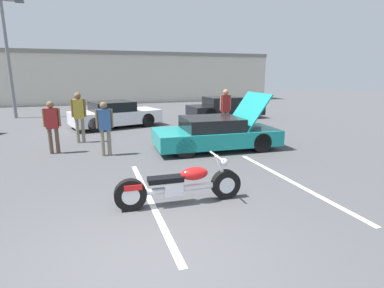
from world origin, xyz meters
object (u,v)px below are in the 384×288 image
(spectator_near_motorcycle, at_px, (225,106))
(spectator_far_lot, at_px, (79,113))
(motorcycle, at_px, (180,185))
(show_car_hood_open, at_px, (216,133))
(parked_car_right_row, at_px, (225,108))
(light_pole, at_px, (9,53))
(spectator_by_show_car, at_px, (105,124))
(spectator_midground, at_px, (52,123))
(parked_car_mid_row, at_px, (115,115))

(spectator_near_motorcycle, distance_m, spectator_far_lot, 5.99)
(motorcycle, relative_size, show_car_hood_open, 0.60)
(parked_car_right_row, relative_size, spectator_near_motorcycle, 2.29)
(motorcycle, height_order, spectator_near_motorcycle, spectator_near_motorcycle)
(light_pole, relative_size, show_car_hood_open, 1.55)
(parked_car_right_row, xyz_separation_m, spectator_by_show_car, (-6.94, -6.32, 0.41))
(spectator_midground, bearing_deg, parked_car_mid_row, 63.49)
(light_pole, xyz_separation_m, spectator_by_show_car, (4.47, -10.23, -2.63))
(spectator_near_motorcycle, bearing_deg, spectator_far_lot, -177.69)
(light_pole, bearing_deg, motorcycle, -68.61)
(show_car_hood_open, distance_m, spectator_far_lot, 5.08)
(spectator_midground, bearing_deg, motorcycle, -61.15)
(parked_car_mid_row, relative_size, spectator_midground, 2.65)
(motorcycle, bearing_deg, parked_car_mid_row, 94.77)
(spectator_by_show_car, height_order, spectator_far_lot, spectator_far_lot)
(spectator_by_show_car, xyz_separation_m, spectator_midground, (-1.56, 0.79, 0.00))
(parked_car_right_row, bearing_deg, motorcycle, -120.30)
(light_pole, bearing_deg, spectator_midground, -72.89)
(spectator_near_motorcycle, bearing_deg, spectator_by_show_car, -154.87)
(parked_car_right_row, bearing_deg, parked_car_mid_row, -172.55)
(show_car_hood_open, distance_m, spectator_by_show_car, 3.64)
(show_car_hood_open, xyz_separation_m, spectator_midground, (-5.16, 1.07, 0.45))
(spectator_near_motorcycle, height_order, spectator_far_lot, spectator_near_motorcycle)
(spectator_by_show_car, bearing_deg, spectator_far_lot, 110.09)
(spectator_far_lot, bearing_deg, spectator_near_motorcycle, 2.31)
(show_car_hood_open, relative_size, spectator_midground, 2.50)
(parked_car_right_row, relative_size, spectator_far_lot, 2.30)
(spectator_midground, xyz_separation_m, spectator_far_lot, (0.76, 1.40, 0.12))
(parked_car_mid_row, bearing_deg, light_pole, 121.44)
(spectator_far_lot, bearing_deg, motorcycle, -72.75)
(parked_car_right_row, relative_size, spectator_by_show_car, 2.54)
(motorcycle, distance_m, spectator_far_lot, 6.72)
(motorcycle, relative_size, spectator_midground, 1.50)
(show_car_hood_open, distance_m, parked_car_right_row, 7.40)
(light_pole, height_order, parked_car_right_row, light_pole)
(spectator_by_show_car, bearing_deg, light_pole, 113.60)
(light_pole, distance_m, spectator_by_show_car, 11.47)
(spectator_by_show_car, distance_m, spectator_midground, 1.75)
(light_pole, distance_m, motorcycle, 15.82)
(show_car_hood_open, bearing_deg, spectator_near_motorcycle, 62.41)
(spectator_midground, relative_size, spectator_far_lot, 0.91)
(parked_car_mid_row, bearing_deg, spectator_near_motorcycle, -48.02)
(light_pole, distance_m, parked_car_mid_row, 7.75)
(motorcycle, relative_size, spectator_near_motorcycle, 1.36)
(parked_car_right_row, bearing_deg, spectator_midground, -148.52)
(parked_car_right_row, xyz_separation_m, spectator_near_motorcycle, (-1.75, -3.89, 0.53))
(parked_car_mid_row, relative_size, spectator_by_show_car, 2.65)
(parked_car_right_row, bearing_deg, spectator_by_show_car, -139.24)
(motorcycle, xyz_separation_m, show_car_hood_open, (2.42, 3.90, 0.17))
(light_pole, xyz_separation_m, spectator_near_motorcycle, (9.65, -7.80, -2.51))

